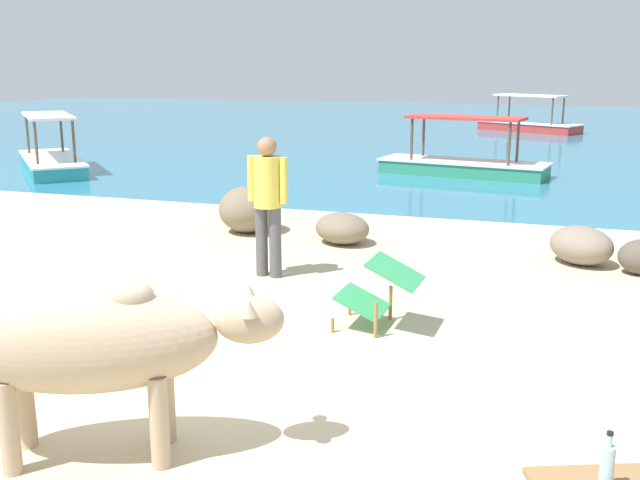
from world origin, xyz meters
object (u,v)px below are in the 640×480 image
Objects in this scene: cow at (95,342)px; deck_chair_near at (378,289)px; boat_green at (463,163)px; boat_red at (529,124)px; person_standing at (268,196)px; boat_teal at (51,159)px; bottle at (607,466)px.

cow reaches higher than deck_chair_near.
boat_green and boat_red have the same top height.
boat_red is (0.38, 21.41, -0.13)m from deck_chair_near.
person_standing is 0.43× the size of boat_green.
boat_red is at bearing -88.82° from deck_chair_near.
boat_red is (2.00, 20.10, -0.70)m from person_standing.
boat_red is at bearing 100.66° from boat_teal.
boat_green is (0.61, 12.96, -0.52)m from cow.
person_standing is at bearing 112.14° from boat_red.
deck_chair_near is at bearing 7.47° from boat_teal.
bottle is at bearing 109.49° from boat_green.
boat_teal is at bearing 57.94° from person_standing.
boat_green is at bearing 100.06° from bottle.
bottle is at bearing -134.32° from person_standing.
boat_teal is (-9.04, -2.32, 0.00)m from boat_green.
bottle is 3.58m from deck_chair_near.
person_standing is (-1.62, 1.31, 0.56)m from deck_chair_near.
bottle is at bearing 121.22° from boat_red.
boat_teal is (-8.43, 10.64, -0.52)m from cow.
person_standing reaches higher than boat_teal.
boat_red is at bearing 1.71° from person_standing.
bottle is 0.08× the size of boat_green.
boat_teal is (-7.93, 6.52, -0.70)m from person_standing.
cow is 4.16m from person_standing.
deck_chair_near is at bearing 45.76° from cow.
cow is at bearing 70.46° from deck_chair_near.
deck_chair_near is at bearing 120.89° from bottle.
boat_teal is (-9.55, 7.83, -0.13)m from deck_chair_near.
boat_green reaches higher than deck_chair_near.
cow is 0.59× the size of boat_teal.
boat_red is at bearing 93.41° from bottle.
deck_chair_near is at bearing 102.31° from boat_green.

